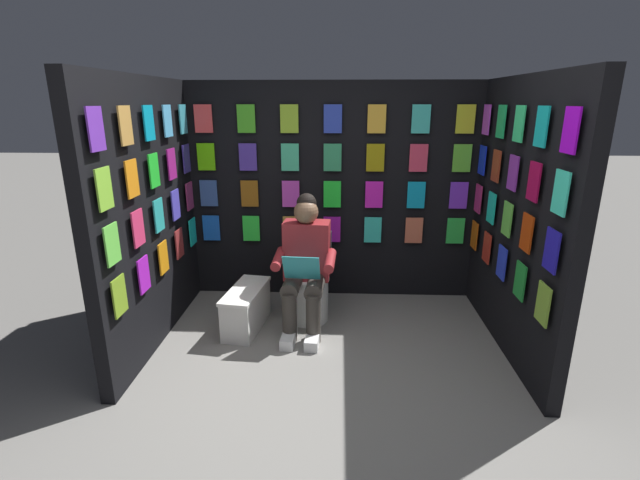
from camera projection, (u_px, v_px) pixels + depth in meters
name	position (u px, v px, depth m)	size (l,w,h in m)	color
ground_plane	(326.00, 411.00, 2.95)	(30.00, 30.00, 0.00)	gray
display_wall_back	(332.00, 193.00, 4.50)	(2.91, 0.14, 2.13)	black
display_wall_left	(518.00, 219.00, 3.49)	(0.14, 1.90, 2.13)	black
display_wall_right	(149.00, 215.00, 3.61)	(0.14, 1.90, 2.13)	black
toilet	(309.00, 283.00, 4.19)	(0.41, 0.56, 0.77)	white
person_reading	(305.00, 264.00, 3.89)	(0.54, 0.70, 1.19)	maroon
comic_longbox_near	(246.00, 308.00, 3.99)	(0.35, 0.69, 0.37)	white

